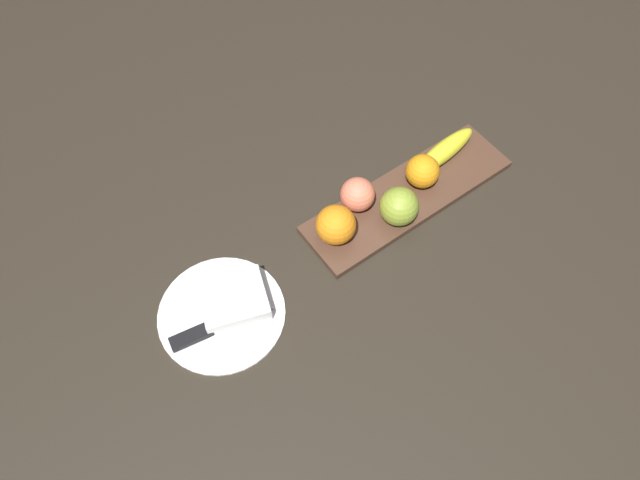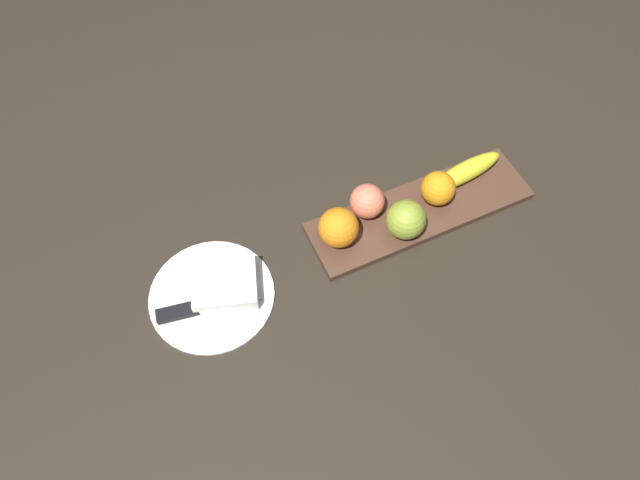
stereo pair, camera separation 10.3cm
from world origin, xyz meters
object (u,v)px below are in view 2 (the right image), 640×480
at_px(peach, 367,201).
at_px(folded_napkin, 225,284).
at_px(fruit_tray, 420,211).
at_px(banana, 466,171).
at_px(orange_near_apple, 438,188).
at_px(knife, 192,309).
at_px(dinner_plate, 212,295).
at_px(apple, 406,220).
at_px(orange_near_banana, 339,228).

relative_size(peach, folded_napkin, 0.59).
bearing_deg(fruit_tray, banana, 13.93).
bearing_deg(orange_near_apple, peach, 167.50).
distance_m(banana, folded_napkin, 0.50).
bearing_deg(knife, orange_near_apple, 12.57).
xyz_separation_m(fruit_tray, dinner_plate, (-0.42, -0.00, -0.00)).
relative_size(banana, knife, 0.89).
xyz_separation_m(orange_near_apple, knife, (-0.49, -0.02, -0.03)).
xyz_separation_m(apple, knife, (-0.40, 0.01, -0.04)).
bearing_deg(peach, banana, -2.60).
height_order(peach, folded_napkin, peach).
bearing_deg(folded_napkin, peach, 7.34).
relative_size(fruit_tray, knife, 2.39).
distance_m(orange_near_banana, knife, 0.29).
relative_size(orange_near_banana, peach, 1.12).
height_order(fruit_tray, folded_napkin, folded_napkin).
relative_size(dinner_plate, folded_napkin, 2.00).
xyz_separation_m(peach, folded_napkin, (-0.29, -0.04, -0.02)).
bearing_deg(fruit_tray, peach, 158.36).
bearing_deg(orange_near_apple, banana, 14.49).
height_order(fruit_tray, knife, knife).
relative_size(orange_near_apple, orange_near_banana, 0.89).
height_order(fruit_tray, apple, apple).
height_order(banana, folded_napkin, banana).
bearing_deg(orange_near_banana, orange_near_apple, 0.72).
xyz_separation_m(dinner_plate, folded_napkin, (0.03, 0.00, 0.02)).
relative_size(fruit_tray, orange_near_banana, 5.92).
distance_m(fruit_tray, dinner_plate, 0.42).
height_order(fruit_tray, peach, peach).
bearing_deg(knife, orange_near_banana, 14.13).
distance_m(banana, peach, 0.21).
bearing_deg(orange_near_banana, peach, 23.42).
relative_size(fruit_tray, folded_napkin, 3.94).
bearing_deg(dinner_plate, knife, -157.26).
bearing_deg(dinner_plate, apple, -4.59).
relative_size(banana, orange_near_banana, 2.21).
xyz_separation_m(orange_near_banana, knife, (-0.29, -0.02, -0.04)).
xyz_separation_m(peach, dinner_plate, (-0.32, -0.04, -0.04)).
height_order(banana, dinner_plate, banana).
bearing_deg(fruit_tray, apple, -150.92).
bearing_deg(folded_napkin, fruit_tray, 0.00).
bearing_deg(peach, dinner_plate, -173.28).
bearing_deg(peach, orange_near_apple, -12.50).
bearing_deg(apple, folded_napkin, 175.04).
bearing_deg(dinner_plate, banana, 3.06).
height_order(orange_near_banana, folded_napkin, orange_near_banana).
relative_size(apple, orange_near_apple, 1.12).
bearing_deg(banana, orange_near_apple, 7.91).
relative_size(apple, peach, 1.12).
relative_size(banana, peach, 2.48).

